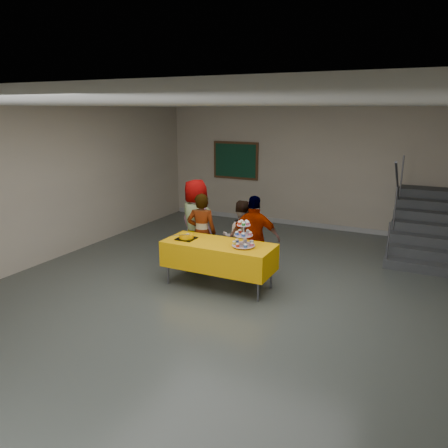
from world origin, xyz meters
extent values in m
plane|color=#4C514C|center=(0.00, 0.00, 0.00)|extent=(10.00, 10.00, 0.00)
cube|color=#ADA08B|center=(0.00, 5.00, 1.50)|extent=(8.00, 0.04, 3.00)
cube|color=#ADA08B|center=(-4.00, 0.00, 1.50)|extent=(0.04, 10.00, 3.00)
cube|color=silver|center=(0.00, 0.00, 3.00)|extent=(8.00, 10.00, 0.04)
cube|color=#999999|center=(0.00, 4.98, 0.06)|extent=(7.90, 0.03, 0.12)
cylinder|color=#595960|center=(-1.20, 0.19, 0.36)|extent=(0.04, 0.04, 0.73)
cylinder|color=#595960|center=(0.48, 0.19, 0.36)|extent=(0.04, 0.04, 0.73)
cylinder|color=#595960|center=(-1.20, 0.77, 0.36)|extent=(0.04, 0.04, 0.73)
cylinder|color=#595960|center=(0.48, 0.77, 0.36)|extent=(0.04, 0.04, 0.73)
cube|color=#595960|center=(-0.36, 0.48, 0.74)|extent=(1.80, 0.70, 0.02)
cube|color=#F4A504|center=(-0.36, 0.48, 0.55)|extent=(1.88, 0.78, 0.44)
cylinder|color=silver|center=(0.10, 0.46, 0.78)|extent=(0.18, 0.18, 0.01)
cylinder|color=silver|center=(0.10, 0.46, 0.98)|extent=(0.02, 0.02, 0.42)
cylinder|color=silver|center=(0.10, 0.46, 0.80)|extent=(0.38, 0.38, 0.01)
cylinder|color=silver|center=(0.10, 0.46, 0.97)|extent=(0.30, 0.30, 0.01)
cylinder|color=silver|center=(0.10, 0.46, 1.14)|extent=(0.22, 0.22, 0.01)
cube|color=black|center=(-0.97, 0.43, 0.78)|extent=(0.30, 0.30, 0.02)
cylinder|color=#FFAE00|center=(-0.97, 0.43, 0.82)|extent=(0.25, 0.25, 0.07)
ellipsoid|color=#FFAE00|center=(-0.97, 0.43, 0.86)|extent=(0.25, 0.25, 0.05)
ellipsoid|color=white|center=(-0.92, 0.39, 0.88)|extent=(0.08, 0.08, 0.02)
cube|color=silver|center=(-0.99, 0.30, 0.88)|extent=(0.30, 0.16, 0.04)
imported|color=slate|center=(-1.24, 1.25, 0.83)|extent=(0.96, 0.81, 1.67)
imported|color=slate|center=(-0.97, 0.98, 0.74)|extent=(0.62, 0.50, 1.48)
imported|color=slate|center=(-0.26, 1.15, 0.69)|extent=(0.82, 0.74, 1.38)
imported|color=slate|center=(0.06, 1.02, 0.76)|extent=(0.95, 0.56, 1.51)
cube|color=#424447|center=(2.70, 2.75, 0.09)|extent=(1.30, 0.30, 0.18)
cube|color=#424447|center=(2.70, 3.05, 0.18)|extent=(1.30, 0.30, 0.36)
cube|color=#424447|center=(2.70, 3.35, 0.27)|extent=(1.30, 0.30, 0.54)
cube|color=#424447|center=(2.70, 3.65, 0.36)|extent=(1.30, 0.30, 0.72)
cube|color=#424447|center=(2.70, 3.95, 0.45)|extent=(1.30, 0.30, 0.90)
cube|color=#424447|center=(2.70, 4.25, 0.54)|extent=(1.30, 0.30, 1.08)
cube|color=#424447|center=(2.70, 4.55, 0.63)|extent=(1.30, 0.30, 1.26)
cube|color=#424447|center=(2.70, 4.85, 0.63)|extent=(1.30, 0.30, 1.26)
cylinder|color=#595960|center=(2.10, 2.70, 0.45)|extent=(0.04, 0.04, 0.90)
cylinder|color=#595960|center=(2.10, 3.50, 0.99)|extent=(0.04, 0.04, 0.90)
cylinder|color=#595960|center=(2.10, 4.40, 1.53)|extent=(0.04, 0.04, 0.90)
cylinder|color=#595960|center=(2.10, 3.55, 1.44)|extent=(0.04, 1.85, 1.20)
cube|color=#472B16|center=(-2.14, 4.97, 1.60)|extent=(1.30, 0.04, 1.00)
cube|color=#123A25|center=(-2.14, 4.94, 1.60)|extent=(1.18, 0.02, 0.88)
camera|label=1|loc=(2.81, -5.74, 2.94)|focal=35.00mm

